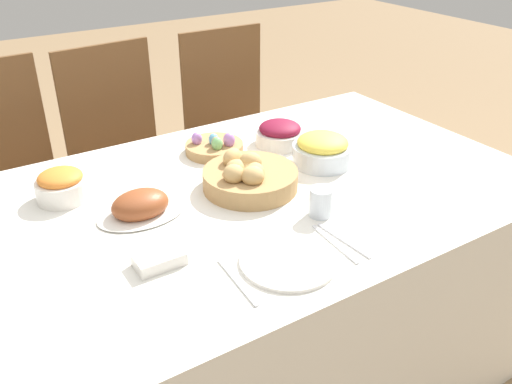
# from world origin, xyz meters

# --- Properties ---
(ground_plane) EXTENTS (12.00, 12.00, 0.00)m
(ground_plane) POSITION_xyz_m (0.00, 0.00, 0.00)
(ground_plane) COLOR #937551
(dining_table) EXTENTS (1.89, 1.08, 0.77)m
(dining_table) POSITION_xyz_m (0.00, 0.00, 0.38)
(dining_table) COLOR silver
(dining_table) RESTS_ON ground
(chair_far_left) EXTENTS (0.45, 0.45, 1.02)m
(chair_far_left) POSITION_xyz_m (-0.52, 0.88, 0.54)
(chair_far_left) COLOR brown
(chair_far_left) RESTS_ON ground
(chair_far_right) EXTENTS (0.42, 0.42, 1.02)m
(chair_far_right) POSITION_xyz_m (0.51, 0.88, 0.54)
(chair_far_right) COLOR brown
(chair_far_right) RESTS_ON ground
(chair_far_center) EXTENTS (0.46, 0.46, 1.02)m
(chair_far_center) POSITION_xyz_m (-0.04, 0.88, 0.54)
(chair_far_center) COLOR brown
(chair_far_center) RESTS_ON ground
(bread_basket) EXTENTS (0.29, 0.29, 0.11)m
(bread_basket) POSITION_xyz_m (0.06, 0.01, 0.81)
(bread_basket) COLOR #AD8451
(bread_basket) RESTS_ON dining_table
(egg_basket) EXTENTS (0.20, 0.20, 0.08)m
(egg_basket) POSITION_xyz_m (0.09, 0.29, 0.79)
(egg_basket) COLOR #AD8451
(egg_basket) RESTS_ON dining_table
(ham_platter) EXTENTS (0.25, 0.18, 0.08)m
(ham_platter) POSITION_xyz_m (-0.28, 0.04, 0.80)
(ham_platter) COLOR silver
(ham_platter) RESTS_ON dining_table
(beet_salad_bowl) EXTENTS (0.18, 0.18, 0.09)m
(beet_salad_bowl) POSITION_xyz_m (0.33, 0.24, 0.81)
(beet_salad_bowl) COLOR silver
(beet_salad_bowl) RESTS_ON dining_table
(carrot_bowl) EXTENTS (0.15, 0.15, 0.09)m
(carrot_bowl) POSITION_xyz_m (-0.44, 0.25, 0.81)
(carrot_bowl) COLOR silver
(carrot_bowl) RESTS_ON dining_table
(pineapple_bowl) EXTENTS (0.20, 0.20, 0.11)m
(pineapple_bowl) POSITION_xyz_m (0.35, 0.03, 0.82)
(pineapple_bowl) COLOR silver
(pineapple_bowl) RESTS_ON dining_table
(dinner_plate) EXTENTS (0.24, 0.24, 0.01)m
(dinner_plate) POSITION_xyz_m (-0.06, -0.36, 0.77)
(dinner_plate) COLOR silver
(dinner_plate) RESTS_ON dining_table
(fork) EXTENTS (0.02, 0.19, 0.00)m
(fork) POSITION_xyz_m (-0.21, -0.36, 0.77)
(fork) COLOR silver
(fork) RESTS_ON dining_table
(knife) EXTENTS (0.02, 0.19, 0.00)m
(knife) POSITION_xyz_m (0.09, -0.36, 0.77)
(knife) COLOR silver
(knife) RESTS_ON dining_table
(spoon) EXTENTS (0.02, 0.19, 0.00)m
(spoon) POSITION_xyz_m (0.12, -0.36, 0.77)
(spoon) COLOR silver
(spoon) RESTS_ON dining_table
(drinking_cup) EXTENTS (0.07, 0.07, 0.08)m
(drinking_cup) POSITION_xyz_m (0.14, -0.23, 0.81)
(drinking_cup) COLOR silver
(drinking_cup) RESTS_ON dining_table
(butter_dish) EXTENTS (0.12, 0.07, 0.03)m
(butter_dish) POSITION_xyz_m (-0.33, -0.20, 0.79)
(butter_dish) COLOR silver
(butter_dish) RESTS_ON dining_table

